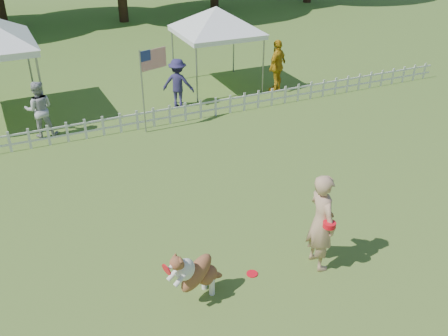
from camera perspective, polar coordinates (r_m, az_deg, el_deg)
name	(u,v)px	position (r m, az deg, el deg)	size (l,w,h in m)	color
ground	(257,270)	(9.42, 3.79, -11.58)	(120.00, 120.00, 0.00)	#3B6820
picket_fence	(146,119)	(14.89, -8.95, 5.59)	(22.00, 0.08, 0.60)	silver
handler	(321,222)	(9.14, 11.07, -6.06)	(0.70, 0.46, 1.91)	tan
dog	(197,272)	(8.51, -3.08, -11.83)	(1.08, 0.36, 1.12)	brown
frisbee_on_turf	(252,274)	(9.33, 3.23, -11.97)	(0.21, 0.21, 0.02)	red
canopy_tent_right	(217,48)	(17.87, -0.86, 13.52)	(2.64, 2.64, 2.73)	white
flag_pole	(143,93)	(14.28, -9.26, 8.48)	(0.93, 0.10, 2.42)	gray
spectator_a	(39,109)	(14.95, -20.34, 6.31)	(0.79, 0.61, 1.62)	#A9A9AF
spectator_b	(178,83)	(16.20, -5.28, 9.63)	(1.02, 0.59, 1.58)	#2A2550
spectator_c	(277,66)	(17.61, 6.10, 11.56)	(1.05, 0.44, 1.80)	#BE8B16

